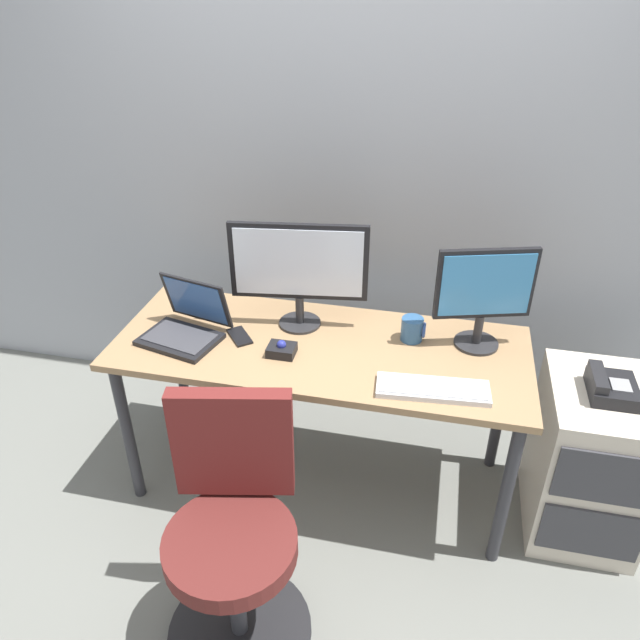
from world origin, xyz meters
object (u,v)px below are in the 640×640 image
(monitor_side, at_px, (484,292))
(desk_phone, at_px, (611,388))
(file_cabinet, at_px, (589,459))
(laptop, at_px, (186,325))
(monitor_main, at_px, (299,268))
(trackball_mouse, at_px, (282,349))
(keyboard, at_px, (433,389))
(coffee_mug, at_px, (413,329))
(office_chair, at_px, (234,540))
(cell_phone, at_px, (240,336))

(monitor_side, bearing_deg, desk_phone, -16.37)
(file_cabinet, distance_m, laptop, 1.75)
(monitor_main, xyz_separation_m, trackball_mouse, (-0.01, -0.24, -0.25))
(monitor_side, height_order, trackball_mouse, monitor_side)
(desk_phone, bearing_deg, keyboard, -162.52)
(file_cabinet, relative_size, coffee_mug, 6.90)
(monitor_main, xyz_separation_m, monitor_side, (0.74, 0.00, -0.03))
(office_chair, xyz_separation_m, trackball_mouse, (-0.01, 0.65, 0.34))
(monitor_main, relative_size, cell_phone, 3.99)
(trackball_mouse, xyz_separation_m, cell_phone, (-0.20, 0.08, -0.02))
(office_chair, distance_m, monitor_side, 1.30)
(desk_phone, xyz_separation_m, monitor_side, (-0.50, 0.15, 0.27))
(cell_phone, bearing_deg, keyboard, -52.44)
(office_chair, relative_size, trackball_mouse, 8.69)
(office_chair, bearing_deg, file_cabinet, 31.20)
(file_cabinet, bearing_deg, trackball_mouse, -174.99)
(desk_phone, distance_m, keyboard, 0.69)
(monitor_main, height_order, laptop, monitor_main)
(cell_phone, bearing_deg, coffee_mug, -27.70)
(office_chair, xyz_separation_m, keyboard, (0.60, 0.54, 0.33))
(laptop, bearing_deg, file_cabinet, 2.19)
(monitor_main, xyz_separation_m, keyboard, (0.59, -0.35, -0.26))
(monitor_main, height_order, cell_phone, monitor_main)
(desk_phone, height_order, cell_phone, desk_phone)
(file_cabinet, distance_m, monitor_main, 1.43)
(monitor_side, bearing_deg, coffee_mug, -175.81)
(laptop, bearing_deg, keyboard, -8.73)
(office_chair, relative_size, cell_phone, 6.73)
(desk_phone, distance_m, monitor_main, 1.29)
(office_chair, distance_m, laptop, 0.90)
(office_chair, bearing_deg, cell_phone, 105.98)
(file_cabinet, relative_size, keyboard, 1.66)
(monitor_side, distance_m, laptop, 1.21)
(monitor_main, height_order, monitor_side, monitor_main)
(office_chair, distance_m, trackball_mouse, 0.74)
(file_cabinet, bearing_deg, coffee_mug, 171.77)
(keyboard, height_order, coffee_mug, coffee_mug)
(file_cabinet, xyz_separation_m, trackball_mouse, (-1.27, -0.11, 0.43))
(trackball_mouse, distance_m, cell_phone, 0.22)
(office_chair, xyz_separation_m, laptop, (-0.43, 0.70, 0.37))
(monitor_main, relative_size, laptop, 1.55)
(laptop, relative_size, cell_phone, 2.58)
(laptop, relative_size, coffee_mug, 3.63)
(coffee_mug, bearing_deg, trackball_mouse, -155.95)
(monitor_main, bearing_deg, desk_phone, -6.54)
(file_cabinet, height_order, keyboard, keyboard)
(desk_phone, relative_size, monitor_side, 0.47)
(file_cabinet, height_order, trackball_mouse, trackball_mouse)
(laptop, xyz_separation_m, coffee_mug, (0.92, 0.18, -0.00))
(file_cabinet, xyz_separation_m, keyboard, (-0.66, -0.22, 0.42))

